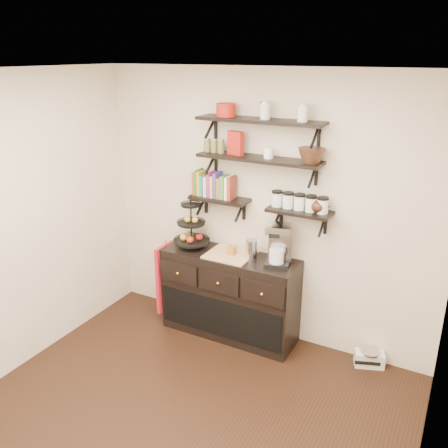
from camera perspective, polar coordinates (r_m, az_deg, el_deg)
floor at (r=4.07m, az=-6.81°, el=-24.03°), size 3.50×3.50×0.00m
ceiling at (r=2.93m, az=-9.06°, el=17.48°), size 3.50×3.50×0.02m
back_wall at (r=4.69m, az=4.71°, el=1.73°), size 3.50×0.02×2.70m
right_wall at (r=2.77m, az=24.25°, el=-14.02°), size 0.02×3.50×2.70m
shelf_top at (r=4.37m, az=4.34°, el=12.28°), size 1.20×0.27×0.23m
shelf_mid at (r=4.44m, az=4.22°, el=7.79°), size 1.20×0.27×0.23m
shelf_low_left at (r=4.74m, az=-0.49°, el=2.99°), size 0.60×0.25×0.23m
shelf_low_right at (r=4.42m, az=9.11°, el=1.44°), size 0.60×0.25×0.23m
cookbooks at (r=4.73m, az=-1.07°, el=4.66°), size 0.43×0.15×0.26m
glass_canisters at (r=4.39m, az=9.04°, el=2.53°), size 0.54×0.10×0.13m
sideboard at (r=4.95m, az=0.71°, el=-8.52°), size 1.40×0.50×0.92m
fruit_stand at (r=4.89m, az=-3.89°, el=-0.73°), size 0.37×0.37×0.54m
candle at (r=4.72m, az=0.89°, el=-3.18°), size 0.08×0.08×0.08m
coffee_maker at (r=4.51m, az=6.62°, el=-2.56°), size 0.27×0.27×0.41m
thermal_carafe at (r=4.59m, az=3.33°, el=-3.18°), size 0.11×0.11×0.22m
apron at (r=5.18m, az=-7.03°, el=-6.35°), size 0.04×0.32×0.74m
radio at (r=4.87m, az=17.08°, el=-15.19°), size 0.30×0.23×0.16m
recipe_box at (r=4.51m, az=1.41°, el=9.71°), size 0.17×0.10×0.22m
walnut_bowl at (r=4.24m, az=10.46°, el=8.10°), size 0.24×0.24×0.13m
ramekins at (r=4.38m, az=5.39°, el=8.49°), size 0.09×0.09×0.10m
teapot at (r=4.34m, az=11.32°, el=2.25°), size 0.22×0.19×0.14m
red_pot at (r=4.51m, az=0.24°, el=13.57°), size 0.18×0.18×0.12m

